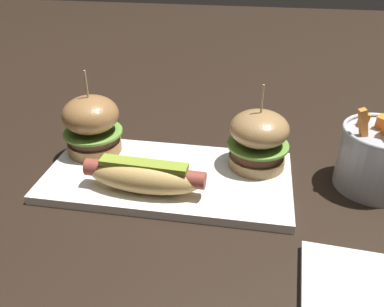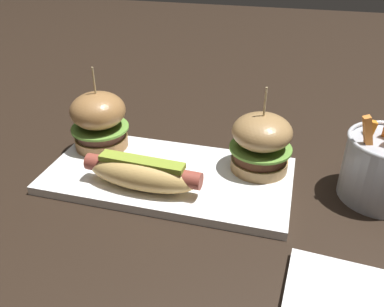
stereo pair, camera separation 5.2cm
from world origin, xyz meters
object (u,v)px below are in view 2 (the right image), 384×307
hot_dog (142,173)px  slider_left (99,120)px  slider_right (261,142)px  platter_main (169,176)px  fries_bucket (384,167)px

hot_dog → slider_left: (-0.12, 0.10, 0.02)m
slider_left → slider_right: slider_left is taller
platter_main → hot_dog: (-0.02, -0.05, 0.03)m
platter_main → fries_bucket: size_ratio=2.82×
platter_main → slider_right: size_ratio=2.78×
platter_main → fries_bucket: bearing=7.2°
slider_right → fries_bucket: 0.18m
platter_main → slider_left: 0.16m
fries_bucket → platter_main: bearing=-172.8°
platter_main → hot_dog: hot_dog is taller
slider_left → hot_dog: bearing=-40.6°
fries_bucket → hot_dog: bearing=-165.0°
platter_main → slider_right: (0.14, 0.05, 0.05)m
hot_dog → slider_right: 0.19m
slider_left → platter_main: bearing=-19.6°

